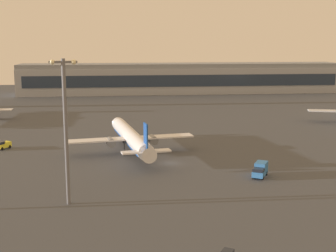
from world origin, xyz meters
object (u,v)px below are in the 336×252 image
(airplane_terminal_side, at_px, (131,137))
(cargo_loader, at_px, (3,145))
(apron_light_east, at_px, (66,123))
(catering_truck, at_px, (260,170))

(airplane_terminal_side, distance_m, cargo_loader, 35.49)
(cargo_loader, bearing_deg, apron_light_east, 149.40)
(cargo_loader, distance_m, apron_light_east, 52.26)
(airplane_terminal_side, height_order, cargo_loader, airplane_terminal_side)
(cargo_loader, bearing_deg, airplane_terminal_side, -159.24)
(airplane_terminal_side, relative_size, catering_truck, 6.92)
(airplane_terminal_side, bearing_deg, catering_truck, -51.88)
(airplane_terminal_side, height_order, apron_light_east, apron_light_east)
(cargo_loader, height_order, apron_light_east, apron_light_east)
(cargo_loader, bearing_deg, catering_truck, -174.41)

